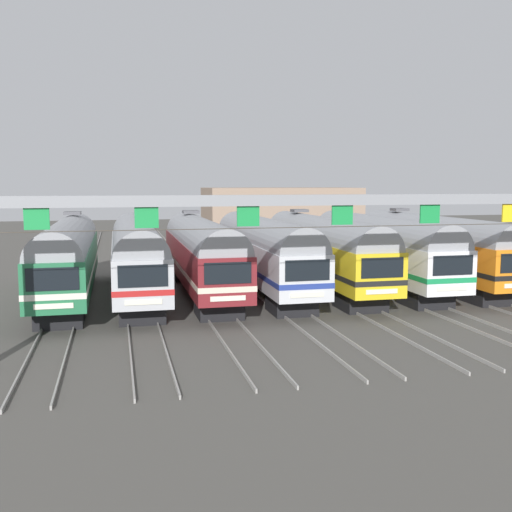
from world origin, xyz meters
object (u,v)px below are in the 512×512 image
Objects in this scene: commuter_train_silver at (263,250)px; commuter_train_orange at (433,246)px; commuter_train_maroon at (201,252)px; catenary_gantry at (342,220)px; commuter_train_yellow at (322,249)px; commuter_train_green at (68,256)px; commuter_train_white at (379,247)px; commuter_train_stainless at (136,254)px.

commuter_train_silver is 1.00× the size of commuter_train_orange.
catenary_gantry reaches higher than commuter_train_maroon.
commuter_train_yellow is 1.00× the size of commuter_train_orange.
commuter_train_green is 1.00× the size of commuter_train_white.
commuter_train_maroon reaches higher than commuter_train_white.
catenary_gantry is (0.00, -13.50, 2.73)m from commuter_train_silver.
commuter_train_green is 19.80m from commuter_train_white.
commuter_train_silver reaches higher than commuter_train_stainless.
commuter_train_maroon is at bearing 180.00° from commuter_train_orange.
commuter_train_maroon is at bearing 179.98° from commuter_train_white.
catenary_gantry is (3.96, -13.50, 2.73)m from commuter_train_maroon.
commuter_train_stainless is at bearing -179.94° from commuter_train_maroon.
commuter_train_orange is at bearing 0.00° from commuter_train_maroon.
commuter_train_white is at bearing 59.59° from catenary_gantry.
commuter_train_white is (7.92, -0.00, -0.00)m from commuter_train_silver.
commuter_train_yellow is (3.96, 0.00, 0.00)m from commuter_train_silver.
catenary_gantry reaches higher than commuter_train_yellow.
commuter_train_silver is (7.92, 0.00, 0.00)m from commuter_train_stainless.
commuter_train_white is 15.88m from catenary_gantry.
commuter_train_white is at bearing -0.03° from commuter_train_silver.
commuter_train_yellow is at bearing 180.00° from commuter_train_orange.
commuter_train_white is (11.88, -0.00, -0.00)m from commuter_train_maroon.
commuter_train_green and commuter_train_maroon have the same top height.
commuter_train_stainless is 15.84m from commuter_train_white.
commuter_train_yellow is 1.00× the size of commuter_train_white.
commuter_train_silver is 1.00× the size of commuter_train_yellow.
commuter_train_silver is 3.96m from commuter_train_yellow.
commuter_train_green and commuter_train_silver have the same top height.
commuter_train_maroon and commuter_train_silver have the same top height.
commuter_train_silver is 13.77m from catenary_gantry.
commuter_train_maroon and commuter_train_orange have the same top height.
commuter_train_green is 3.96m from commuter_train_stainless.
catenary_gantry is at bearing -106.35° from commuter_train_yellow.
commuter_train_maroon is 7.92m from commuter_train_yellow.
catenary_gantry reaches higher than commuter_train_stainless.
commuter_train_white is at bearing -0.02° from commuter_train_maroon.
commuter_train_yellow is 0.62× the size of catenary_gantry.
commuter_train_silver is at bearing 0.00° from commuter_train_maroon.
commuter_train_maroon is 15.84m from commuter_train_orange.
commuter_train_orange is (19.80, 0.00, 0.00)m from commuter_train_stainless.
catenary_gantry is at bearing -90.00° from commuter_train_silver.
commuter_train_stainless is at bearing 180.00° from commuter_train_white.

